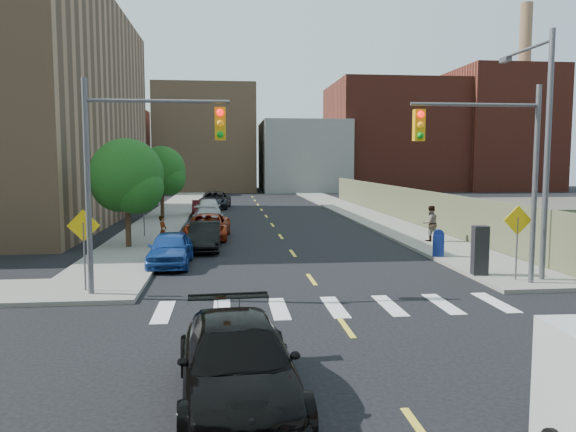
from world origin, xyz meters
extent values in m
plane|color=black|center=(0.00, 0.00, 0.00)|extent=(160.00, 160.00, 0.00)
cube|color=gray|center=(-7.75, 41.50, 0.07)|extent=(3.50, 73.00, 0.15)
cube|color=gray|center=(7.75, 41.50, 0.07)|extent=(3.50, 73.00, 0.15)
cube|color=#646949|center=(9.60, 28.00, 1.25)|extent=(0.12, 44.00, 2.50)
cube|color=#592319|center=(-22.00, 70.00, 6.00)|extent=(14.00, 18.00, 12.00)
cube|color=#8C6B4C|center=(-6.00, 72.00, 7.50)|extent=(14.00, 16.00, 15.00)
cube|color=gray|center=(8.00, 70.00, 5.00)|extent=(12.00, 16.00, 10.00)
cube|color=#592319|center=(22.00, 72.00, 8.00)|extent=(18.00, 18.00, 16.00)
cube|color=#592319|center=(38.00, 70.00, 9.00)|extent=(14.00, 16.00, 18.00)
cylinder|color=#8C6B4C|center=(42.00, 70.00, 14.00)|extent=(1.80, 1.80, 28.00)
cylinder|color=#59595E|center=(-7.50, 6.00, 3.50)|extent=(0.18, 0.18, 7.00)
cylinder|color=#59595E|center=(-5.25, 6.00, 6.30)|extent=(4.50, 0.12, 0.12)
cube|color=#E5A50C|center=(-3.30, 6.00, 5.60)|extent=(0.35, 0.30, 1.05)
cylinder|color=#59595E|center=(7.50, 6.00, 3.50)|extent=(0.18, 0.18, 7.00)
cylinder|color=#59595E|center=(5.25, 6.00, 6.30)|extent=(4.50, 0.12, 0.12)
cube|color=#E5A50C|center=(3.30, 6.00, 5.60)|extent=(0.35, 0.30, 1.05)
cylinder|color=#59595E|center=(8.20, 6.50, 4.50)|extent=(0.20, 0.20, 9.00)
cylinder|color=#59595E|center=(8.20, 8.20, 8.60)|extent=(0.12, 3.50, 0.12)
cube|color=#59595E|center=(8.20, 9.80, 8.50)|extent=(0.25, 0.60, 0.18)
cylinder|color=#59595E|center=(-7.80, 6.50, 1.20)|extent=(0.06, 0.06, 2.40)
cube|color=yellow|center=(-7.80, 6.50, 2.30)|extent=(1.06, 0.04, 1.06)
cylinder|color=#59595E|center=(7.20, 6.50, 1.20)|extent=(0.06, 0.06, 2.40)
cube|color=yellow|center=(7.20, 6.50, 2.30)|extent=(1.06, 0.04, 1.06)
cylinder|color=#59595E|center=(-7.80, 20.00, 1.20)|extent=(0.06, 0.06, 2.40)
cube|color=yellow|center=(-7.80, 20.00, 2.30)|extent=(1.06, 0.04, 1.06)
cylinder|color=#332114|center=(-8.00, 16.00, 1.32)|extent=(0.28, 0.28, 2.64)
sphere|color=#194714|center=(-8.00, 16.00, 3.72)|extent=(3.60, 3.60, 3.60)
sphere|color=#194714|center=(-7.50, 15.70, 3.12)|extent=(2.64, 2.64, 2.64)
sphere|color=#194714|center=(-8.40, 16.40, 3.30)|extent=(2.88, 2.88, 2.88)
cylinder|color=#332114|center=(-8.00, 31.00, 1.32)|extent=(0.28, 0.28, 2.64)
sphere|color=#194714|center=(-8.00, 31.00, 3.72)|extent=(3.60, 3.60, 3.60)
sphere|color=#194714|center=(-7.50, 30.70, 3.12)|extent=(2.64, 2.64, 2.64)
sphere|color=#194714|center=(-8.40, 31.40, 3.30)|extent=(2.88, 2.88, 2.88)
imported|color=#1B4498|center=(-5.50, 11.38, 0.73)|extent=(1.76, 4.28, 1.45)
imported|color=black|center=(-4.20, 15.39, 0.70)|extent=(1.56, 4.28, 1.40)
imported|color=#9F2E0F|center=(-4.20, 19.48, 0.71)|extent=(2.62, 5.21, 1.41)
imported|color=#A3A5AB|center=(-4.34, 23.81, 0.70)|extent=(2.28, 4.94, 1.40)
imported|color=silver|center=(-4.54, 31.36, 0.78)|extent=(2.04, 4.65, 1.56)
imported|color=#460E13|center=(-5.17, 32.46, 0.64)|extent=(1.52, 3.94, 1.28)
imported|color=black|center=(-4.20, 39.88, 0.78)|extent=(3.06, 5.83, 1.56)
imported|color=black|center=(-2.96, -2.47, 0.76)|extent=(2.44, 5.34, 1.51)
cube|color=navy|center=(6.30, 11.61, 0.62)|extent=(0.60, 0.54, 0.95)
cylinder|color=navy|center=(6.30, 11.61, 1.12)|extent=(0.54, 0.40, 0.49)
cube|color=black|center=(6.30, 7.50, 1.07)|extent=(0.59, 0.50, 1.85)
imported|color=gray|center=(-6.30, 15.88, 0.92)|extent=(0.49, 0.63, 1.55)
imported|color=gray|center=(7.64, 16.25, 1.09)|extent=(1.02, 0.85, 1.89)
camera|label=1|loc=(-3.12, -12.36, 4.42)|focal=35.00mm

